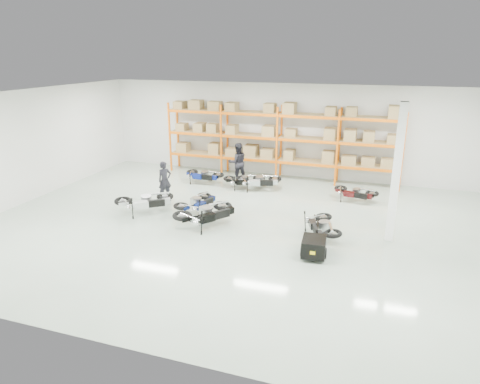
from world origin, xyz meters
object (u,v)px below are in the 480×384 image
(person_left, at_px, (165,180))
(person_back, at_px, (238,162))
(moto_silver_left, at_px, (145,198))
(moto_back_c, at_px, (244,178))
(moto_touring_right, at_px, (322,222))
(moto_back_b, at_px, (259,178))
(moto_black_far_left, at_px, (207,210))
(moto_back_a, at_px, (203,173))
(moto_blue_centre, at_px, (197,200))
(trailer, at_px, (314,247))
(moto_back_d, at_px, (355,190))

(person_left, height_order, person_back, person_back)
(person_left, xyz_separation_m, person_back, (2.07, 3.37, 0.13))
(moto_silver_left, relative_size, moto_back_c, 1.19)
(moto_touring_right, bearing_deg, person_back, 112.45)
(moto_touring_right, distance_m, moto_back_b, 5.51)
(moto_black_far_left, relative_size, moto_back_b, 1.15)
(moto_black_far_left, distance_m, moto_back_a, 5.28)
(person_back, bearing_deg, moto_back_a, -3.67)
(moto_silver_left, bearing_deg, moto_black_far_left, -138.17)
(moto_silver_left, distance_m, moto_back_b, 5.32)
(moto_back_c, bearing_deg, moto_blue_centre, 146.58)
(moto_touring_right, bearing_deg, trailer, -109.61)
(moto_back_d, distance_m, person_left, 7.90)
(moto_back_b, relative_size, moto_back_d, 1.12)
(moto_back_b, distance_m, moto_back_c, 0.67)
(moto_touring_right, bearing_deg, moto_back_d, 59.47)
(moto_black_far_left, height_order, moto_back_c, moto_black_far_left)
(trailer, distance_m, person_back, 8.35)
(moto_blue_centre, height_order, person_back, person_back)
(moto_back_b, bearing_deg, moto_silver_left, 125.49)
(moto_back_b, xyz_separation_m, moto_back_d, (4.21, -0.26, -0.06))
(moto_black_far_left, relative_size, moto_back_d, 1.29)
(moto_blue_centre, relative_size, moto_back_a, 1.03)
(trailer, height_order, person_back, person_back)
(person_left, bearing_deg, moto_back_c, -11.38)
(person_left, bearing_deg, moto_back_a, 23.26)
(moto_touring_right, xyz_separation_m, trailer, (0.00, -1.60, -0.16))
(moto_back_c, xyz_separation_m, person_back, (-0.64, 0.95, 0.44))
(moto_back_a, xyz_separation_m, person_left, (-0.63, -2.56, 0.30))
(trailer, relative_size, moto_back_a, 0.90)
(moto_silver_left, height_order, moto_back_d, moto_silver_left)
(person_left, bearing_deg, person_back, 5.41)
(trailer, bearing_deg, moto_silver_left, 161.09)
(moto_back_a, relative_size, moto_back_d, 1.04)
(moto_blue_centre, xyz_separation_m, moto_back_a, (-1.33, 3.65, -0.02))
(moto_touring_right, relative_size, person_back, 0.92)
(trailer, height_order, moto_back_d, moto_back_d)
(moto_silver_left, distance_m, person_back, 5.49)
(moto_blue_centre, relative_size, person_left, 1.06)
(moto_back_a, relative_size, moto_back_b, 0.93)
(moto_back_a, relative_size, person_back, 0.89)
(moto_touring_right, height_order, moto_back_d, moto_touring_right)
(moto_silver_left, bearing_deg, moto_back_c, -70.57)
(trailer, xyz_separation_m, moto_back_d, (0.78, 5.65, 0.12))
(moto_touring_right, height_order, moto_back_b, moto_back_b)
(moto_silver_left, xyz_separation_m, person_back, (2.01, 5.10, 0.34))
(moto_back_a, bearing_deg, person_left, 170.03)
(moto_black_far_left, distance_m, moto_back_d, 6.48)
(moto_silver_left, distance_m, moto_black_far_left, 2.81)
(moto_back_b, bearing_deg, trailer, -165.70)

